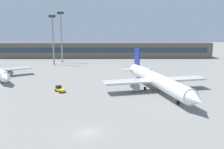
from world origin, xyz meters
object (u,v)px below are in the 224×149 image
Objects in this scene: airplane_near at (157,80)px; floodlight_tower_west at (61,34)px; baggage_tug_yellow at (60,89)px; floodlight_tower_east at (53,36)px.

airplane_near is 70.84m from floodlight_tower_west.
baggage_tug_yellow is 0.14× the size of floodlight_tower_west.
airplane_near is at bearing -56.45° from floodlight_tower_west.
floodlight_tower_east is (-41.13, 50.35, 10.49)m from airplane_near.
floodlight_tower_west is at bearing 72.51° from floodlight_tower_east.
airplane_near is 1.74× the size of floodlight_tower_west.
floodlight_tower_west is at bearing 99.83° from baggage_tug_yellow.
floodlight_tower_west is (-38.64, 58.26, 11.44)m from airplane_near.
floodlight_tower_east reaches higher than airplane_near.
baggage_tug_yellow is 53.64m from floodlight_tower_east.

